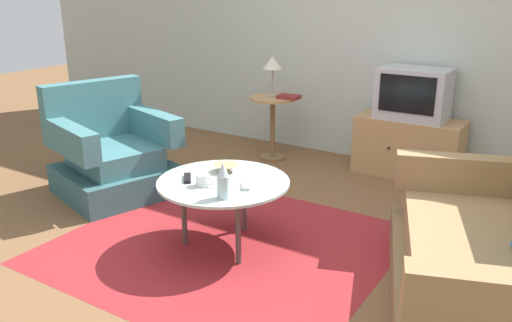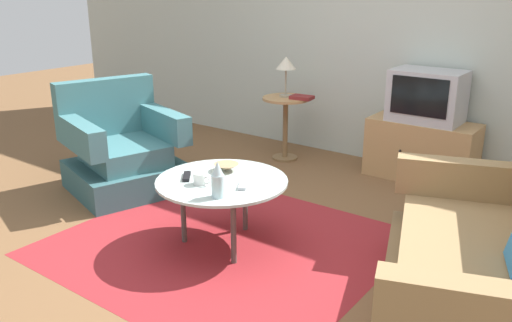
% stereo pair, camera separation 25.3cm
% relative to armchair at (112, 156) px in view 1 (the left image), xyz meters
% --- Properties ---
extents(ground_plane, '(16.00, 16.00, 0.00)m').
position_rel_armchair_xyz_m(ground_plane, '(1.52, -0.22, -0.32)').
color(ground_plane, brown).
extents(back_wall, '(9.00, 0.12, 2.70)m').
position_rel_armchair_xyz_m(back_wall, '(1.52, 2.07, 1.03)').
color(back_wall, '#B2BCB2').
rests_on(back_wall, ground).
extents(area_rug, '(2.12, 1.96, 0.00)m').
position_rel_armchair_xyz_m(area_rug, '(1.37, -0.31, -0.32)').
color(area_rug, maroon).
rests_on(area_rug, ground).
extents(armchair, '(1.05, 1.07, 0.91)m').
position_rel_armchair_xyz_m(armchair, '(0.00, 0.00, 0.00)').
color(armchair, '#325C60').
rests_on(armchair, ground).
extents(couch, '(1.35, 1.83, 0.94)m').
position_rel_armchair_xyz_m(couch, '(3.03, -0.22, -0.01)').
color(couch, brown).
rests_on(couch, ground).
extents(coffee_table, '(0.87, 0.87, 0.47)m').
position_rel_armchair_xyz_m(coffee_table, '(1.37, -0.31, 0.11)').
color(coffee_table, '#B2C6C1').
rests_on(coffee_table, ground).
extents(side_table, '(0.46, 0.46, 0.63)m').
position_rel_armchair_xyz_m(side_table, '(0.68, 1.50, 0.13)').
color(side_table, tan).
rests_on(side_table, ground).
extents(tv_stand, '(0.94, 0.44, 0.53)m').
position_rel_armchair_xyz_m(tv_stand, '(1.98, 1.76, -0.05)').
color(tv_stand, tan).
rests_on(tv_stand, ground).
extents(television, '(0.61, 0.42, 0.45)m').
position_rel_armchair_xyz_m(television, '(1.98, 1.76, 0.44)').
color(television, '#B7B7BC').
rests_on(television, tv_stand).
extents(table_lamp, '(0.20, 0.20, 0.39)m').
position_rel_armchair_xyz_m(table_lamp, '(0.66, 1.52, 0.63)').
color(table_lamp, '#9E937A').
rests_on(table_lamp, side_table).
extents(vase, '(0.08, 0.08, 0.23)m').
position_rel_armchair_xyz_m(vase, '(1.55, -0.55, 0.26)').
color(vase, silver).
rests_on(vase, coffee_table).
extents(mug, '(0.13, 0.09, 0.08)m').
position_rel_armchair_xyz_m(mug, '(1.32, -0.45, 0.19)').
color(mug, white).
rests_on(mug, coffee_table).
extents(bowl, '(0.17, 0.17, 0.05)m').
position_rel_armchair_xyz_m(bowl, '(1.29, -0.15, 0.18)').
color(bowl, tan).
rests_on(bowl, coffee_table).
extents(tv_remote_dark, '(0.14, 0.16, 0.02)m').
position_rel_armchair_xyz_m(tv_remote_dark, '(1.16, -0.42, 0.16)').
color(tv_remote_dark, black).
rests_on(tv_remote_dark, coffee_table).
extents(tv_remote_silver, '(0.12, 0.16, 0.02)m').
position_rel_armchair_xyz_m(tv_remote_silver, '(1.56, -0.32, 0.16)').
color(tv_remote_silver, '#B2B2B7').
rests_on(tv_remote_silver, coffee_table).
extents(book, '(0.22, 0.17, 0.03)m').
position_rel_armchair_xyz_m(book, '(0.85, 1.51, 0.33)').
color(book, maroon).
rests_on(book, side_table).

